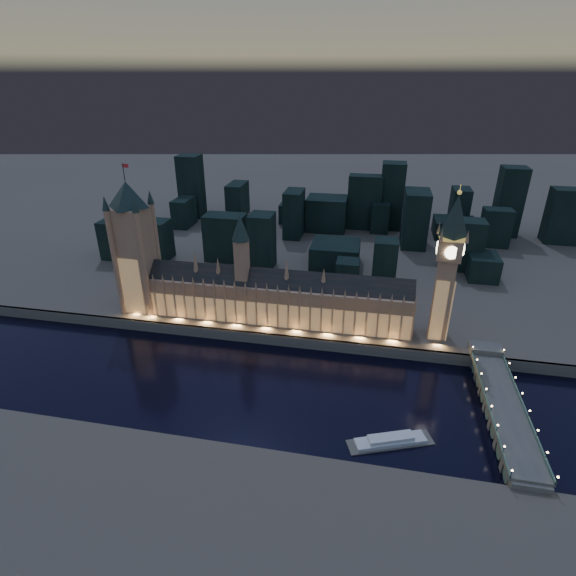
% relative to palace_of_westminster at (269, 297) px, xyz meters
% --- Properties ---
extents(ground_plane, '(2000.00, 2000.00, 0.00)m').
position_rel_palace_of_westminster_xyz_m(ground_plane, '(10.32, -61.74, -26.37)').
color(ground_plane, black).
rests_on(ground_plane, ground).
extents(north_bank, '(2000.00, 960.00, 8.00)m').
position_rel_palace_of_westminster_xyz_m(north_bank, '(10.32, 458.26, -22.37)').
color(north_bank, '#534B41').
rests_on(north_bank, ground).
extents(embankment_wall, '(2000.00, 2.50, 8.00)m').
position_rel_palace_of_westminster_xyz_m(embankment_wall, '(10.32, -20.74, -22.37)').
color(embankment_wall, '#4A514D').
rests_on(embankment_wall, ground).
extents(palace_of_westminster, '(202.00, 21.27, 78.00)m').
position_rel_palace_of_westminster_xyz_m(palace_of_westminster, '(0.00, 0.00, 0.00)').
color(palace_of_westminster, '#9A7059').
rests_on(palace_of_westminster, north_bank).
extents(victoria_tower, '(31.68, 31.68, 108.98)m').
position_rel_palace_of_westminster_xyz_m(victoria_tower, '(-99.68, 0.17, 35.44)').
color(victoria_tower, '#9A7059').
rests_on(victoria_tower, north_bank).
extents(elizabeth_tower, '(18.00, 18.00, 104.55)m').
position_rel_palace_of_westminster_xyz_m(elizabeth_tower, '(118.32, 0.18, 39.83)').
color(elizabeth_tower, '#9A7059').
rests_on(elizabeth_tower, north_bank).
extents(westminster_bridge, '(19.47, 113.00, 15.90)m').
position_rel_palace_of_westminster_xyz_m(westminster_bridge, '(147.32, -65.19, -20.39)').
color(westminster_bridge, '#4A514D').
rests_on(westminster_bridge, ground).
extents(river_boat, '(45.43, 25.70, 4.50)m').
position_rel_palace_of_westminster_xyz_m(river_boat, '(87.32, -99.76, -24.81)').
color(river_boat, '#4A514D').
rests_on(river_boat, ground).
extents(city_backdrop, '(478.66, 215.63, 75.03)m').
position_rel_palace_of_westminster_xyz_m(city_backdrop, '(50.31, 186.53, 5.37)').
color(city_backdrop, black).
rests_on(city_backdrop, north_bank).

